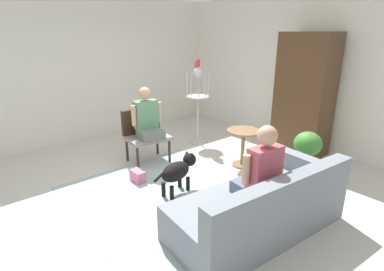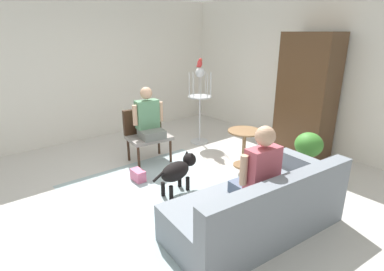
{
  "view_description": "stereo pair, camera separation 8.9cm",
  "coord_description": "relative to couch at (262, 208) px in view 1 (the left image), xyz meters",
  "views": [
    {
      "loc": [
        3.13,
        -2.42,
        2.15
      ],
      "look_at": [
        0.05,
        0.18,
        0.78
      ],
      "focal_mm": 28.42,
      "sensor_mm": 36.0,
      "label": 1
    },
    {
      "loc": [
        3.19,
        -2.35,
        2.15
      ],
      "look_at": [
        0.05,
        0.18,
        0.78
      ],
      "focal_mm": 28.42,
      "sensor_mm": 36.0,
      "label": 2
    }
  ],
  "objects": [
    {
      "name": "left_wall",
      "position": [
        -4.42,
        0.22,
        1.14
      ],
      "size": [
        0.12,
        6.5,
        2.86
      ],
      "primitive_type": "cube",
      "color": "silver",
      "rests_on": "ground"
    },
    {
      "name": "dog",
      "position": [
        -1.3,
        -0.18,
        0.05
      ],
      "size": [
        0.35,
        0.8,
        0.54
      ],
      "color": "black",
      "rests_on": "ground"
    },
    {
      "name": "person_on_armchair",
      "position": [
        -2.46,
        0.07,
        0.52
      ],
      "size": [
        0.46,
        0.54,
        0.84
      ],
      "color": "slate"
    },
    {
      "name": "armchair",
      "position": [
        -2.59,
        0.09,
        0.26
      ],
      "size": [
        0.63,
        0.75,
        0.9
      ],
      "color": "#382316",
      "rests_on": "ground"
    },
    {
      "name": "round_end_table",
      "position": [
        -1.32,
        1.2,
        0.13
      ],
      "size": [
        0.56,
        0.56,
        0.63
      ],
      "color": "olive",
      "rests_on": "ground"
    },
    {
      "name": "parrot",
      "position": [
        -2.69,
        1.38,
        1.31
      ],
      "size": [
        0.17,
        0.1,
        0.18
      ],
      "color": "red",
      "rests_on": "bird_cage_stand"
    },
    {
      "name": "area_rug",
      "position": [
        -1.27,
        -0.33,
        -0.28
      ],
      "size": [
        2.64,
        2.39,
        0.01
      ],
      "primitive_type": "cube",
      "color": "#9EB2B7",
      "rests_on": "ground"
    },
    {
      "name": "person_on_couch",
      "position": [
        -0.03,
        -0.03,
        0.48
      ],
      "size": [
        0.45,
        0.54,
        0.83
      ],
      "color": "#4E5D77"
    },
    {
      "name": "potted_plant",
      "position": [
        -0.3,
        1.41,
        0.19
      ],
      "size": [
        0.39,
        0.39,
        0.81
      ],
      "color": "#996047",
      "rests_on": "ground"
    },
    {
      "name": "armoire_cabinet",
      "position": [
        -1.07,
        2.51,
        0.79
      ],
      "size": [
        0.93,
        0.56,
        2.16
      ],
      "primitive_type": "cube",
      "color": "#4C331E",
      "rests_on": "ground"
    },
    {
      "name": "bird_cage_stand",
      "position": [
        -2.68,
        1.38,
        0.59
      ],
      "size": [
        0.46,
        0.46,
        1.51
      ],
      "color": "silver",
      "rests_on": "ground"
    },
    {
      "name": "ground_plane",
      "position": [
        -1.38,
        -0.08,
        -0.29
      ],
      "size": [
        7.14,
        7.14,
        0.0
      ],
      "primitive_type": "plane",
      "color": "beige"
    },
    {
      "name": "handbag",
      "position": [
        -1.96,
        -0.45,
        -0.2
      ],
      "size": [
        0.25,
        0.14,
        0.17
      ],
      "primitive_type": "cube",
      "color": "#D8668C",
      "rests_on": "ground"
    },
    {
      "name": "back_wall",
      "position": [
        -1.38,
        2.92,
        1.14
      ],
      "size": [
        6.55,
        0.12,
        2.86
      ],
      "primitive_type": "cube",
      "color": "silver",
      "rests_on": "ground"
    },
    {
      "name": "couch",
      "position": [
        0.0,
        0.0,
        0.0
      ],
      "size": [
        1.11,
        2.12,
        0.8
      ],
      "color": "slate",
      "rests_on": "ground"
    }
  ]
}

